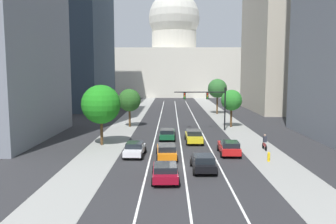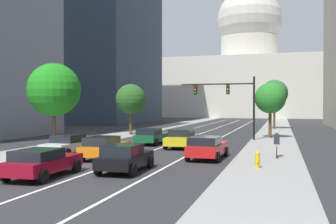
# 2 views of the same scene
# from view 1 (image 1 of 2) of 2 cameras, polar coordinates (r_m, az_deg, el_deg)

# --- Properties ---
(ground_plane) EXTENTS (400.00, 400.00, 0.00)m
(ground_plane) POSITION_cam_1_polar(r_m,az_deg,el_deg) (69.28, 1.45, -0.21)
(ground_plane) COLOR #2B2B2D
(sidewalk_left) EXTENTS (4.21, 130.00, 0.01)m
(sidewalk_left) POSITION_cam_1_polar(r_m,az_deg,el_deg) (64.71, -5.96, -0.72)
(sidewalk_left) COLOR gray
(sidewalk_left) RESTS_ON ground
(sidewalk_right) EXTENTS (4.21, 130.00, 0.01)m
(sidewalk_right) POSITION_cam_1_polar(r_m,az_deg,el_deg) (65.01, 8.96, -0.73)
(sidewalk_right) COLOR gray
(sidewalk_right) RESTS_ON ground
(lane_stripe_left) EXTENTS (0.16, 90.00, 0.01)m
(lane_stripe_left) POSITION_cam_1_polar(r_m,az_deg,el_deg) (54.44, -1.63, -2.06)
(lane_stripe_left) COLOR white
(lane_stripe_left) RESTS_ON ground
(lane_stripe_center) EXTENTS (0.16, 90.00, 0.01)m
(lane_stripe_center) POSITION_cam_1_polar(r_m,az_deg,el_deg) (54.41, 1.70, -2.07)
(lane_stripe_center) COLOR white
(lane_stripe_center) RESTS_ON ground
(lane_stripe_right) EXTENTS (0.16, 90.00, 0.01)m
(lane_stripe_right) POSITION_cam_1_polar(r_m,az_deg,el_deg) (54.57, 5.02, -2.06)
(lane_stripe_right) COLOR white
(lane_stripe_right) RESTS_ON ground
(office_tower_far_left) EXTENTS (15.48, 25.88, 38.81)m
(office_tower_far_left) POSITION_cam_1_polar(r_m,az_deg,el_deg) (83.99, -15.79, 14.03)
(office_tower_far_left) COLOR #334251
(office_tower_far_left) RESTS_ON ground
(office_tower_far_right) EXTENTS (19.32, 23.62, 34.92)m
(office_tower_far_right) POSITION_cam_1_polar(r_m,az_deg,el_deg) (79.73, 20.86, 12.86)
(office_tower_far_right) COLOR #B7AD99
(office_tower_far_right) RESTS_ON ground
(capitol_building) EXTENTS (50.34, 26.78, 38.90)m
(capitol_building) POSITION_cam_1_polar(r_m,az_deg,el_deg) (125.63, 1.04, 8.84)
(capitol_building) COLOR beige
(capitol_building) RESTS_ON ground
(car_red) EXTENTS (2.15, 4.41, 1.47)m
(car_red) POSITION_cam_1_polar(r_m,az_deg,el_deg) (34.65, 10.31, -5.90)
(car_red) COLOR red
(car_red) RESTS_ON ground
(car_yellow) EXTENTS (2.07, 4.78, 1.49)m
(car_yellow) POSITION_cam_1_polar(r_m,az_deg,el_deg) (40.17, 4.39, -4.08)
(car_yellow) COLOR yellow
(car_yellow) RESTS_ON ground
(car_white) EXTENTS (2.08, 4.11, 1.37)m
(car_white) POSITION_cam_1_polar(r_m,az_deg,el_deg) (33.74, -5.66, -6.23)
(car_white) COLOR silver
(car_white) RESTS_ON ground
(car_crimson) EXTENTS (2.18, 4.50, 1.35)m
(car_crimson) POSITION_cam_1_polar(r_m,az_deg,el_deg) (26.21, -0.47, -9.97)
(car_crimson) COLOR maroon
(car_crimson) RESTS_ON ground
(car_orange) EXTENTS (2.17, 4.78, 1.42)m
(car_orange) POSITION_cam_1_polar(r_m,az_deg,el_deg) (32.72, -0.26, -6.56)
(car_orange) COLOR orange
(car_orange) RESTS_ON ground
(car_green) EXTENTS (2.05, 4.68, 1.39)m
(car_green) POSITION_cam_1_polar(r_m,az_deg,el_deg) (41.89, -0.11, -3.68)
(car_green) COLOR #14512D
(car_green) RESTS_ON ground
(car_black) EXTENTS (2.07, 4.10, 1.42)m
(car_black) POSITION_cam_1_polar(r_m,az_deg,el_deg) (28.70, 6.00, -8.49)
(car_black) COLOR black
(car_black) RESTS_ON ground
(traffic_signal_mast) EXTENTS (7.37, 0.39, 6.20)m
(traffic_signal_mast) POSITION_cam_1_polar(r_m,az_deg,el_deg) (48.55, 6.90, 1.98)
(traffic_signal_mast) COLOR black
(traffic_signal_mast) RESTS_ON ground
(fire_hydrant) EXTENTS (0.26, 0.35, 0.91)m
(fire_hydrant) POSITION_cam_1_polar(r_m,az_deg,el_deg) (32.95, 16.69, -7.25)
(fire_hydrant) COLOR yellow
(fire_hydrant) RESTS_ON ground
(cyclist) EXTENTS (0.36, 1.70, 1.72)m
(cyclist) POSITION_cam_1_polar(r_m,az_deg,el_deg) (37.61, 16.06, -4.93)
(cyclist) COLOR black
(cyclist) RESTS_ON ground
(street_tree_mid_right) EXTENTS (3.84, 3.84, 7.10)m
(street_tree_mid_right) POSITION_cam_1_polar(r_m,az_deg,el_deg) (68.44, 8.37, 3.97)
(street_tree_mid_right) COLOR #51381E
(street_tree_mid_right) RESTS_ON ground
(street_tree_near_right) EXTENTS (3.19, 3.19, 5.72)m
(street_tree_near_right) POSITION_cam_1_polar(r_m,az_deg,el_deg) (52.02, 10.71, 1.96)
(street_tree_near_right) COLOR #51381E
(street_tree_near_right) RESTS_ON ground
(street_tree_near_left) EXTENTS (4.43, 4.43, 6.90)m
(street_tree_near_left) POSITION_cam_1_polar(r_m,az_deg,el_deg) (38.86, -11.28, 1.27)
(street_tree_near_left) COLOR #51381E
(street_tree_near_left) RESTS_ON ground
(street_tree_mid_left) EXTENTS (3.46, 3.46, 5.84)m
(street_tree_mid_left) POSITION_cam_1_polar(r_m,az_deg,el_deg) (51.71, -6.55, 1.99)
(street_tree_mid_left) COLOR #51381E
(street_tree_mid_left) RESTS_ON ground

